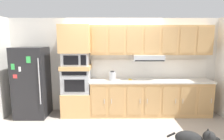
{
  "coord_description": "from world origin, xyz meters",
  "views": [
    {
      "loc": [
        -0.09,
        -4.01,
        1.95
      ],
      "look_at": [
        -0.06,
        0.4,
        1.24
      ],
      "focal_mm": 30.42,
      "sensor_mm": 36.0,
      "label": 1
    }
  ],
  "objects": [
    {
      "name": "upper_cabinet_with_hood",
      "position": [
        0.93,
        0.87,
        1.9
      ],
      "size": [
        3.06,
        0.48,
        0.88
      ],
      "color": "tan",
      "rests_on": "backsplash_panel"
    },
    {
      "name": "lower_cabinet_run",
      "position": [
        0.93,
        0.75,
        0.44
      ],
      "size": [
        3.06,
        0.63,
        0.88
      ],
      "color": "tan",
      "rests_on": "ground"
    },
    {
      "name": "oven_base_cabinet",
      "position": [
        -0.97,
        0.75,
        0.3
      ],
      "size": [
        0.74,
        0.62,
        0.6
      ],
      "primitive_type": "cube",
      "color": "tan",
      "rests_on": "ground"
    },
    {
      "name": "appliance_upper_cabinet",
      "position": [
        -0.97,
        0.75,
        1.96
      ],
      "size": [
        0.74,
        0.62,
        0.68
      ],
      "primitive_type": "cube",
      "color": "tan",
      "rests_on": "microwave"
    },
    {
      "name": "appliance_mid_shelf",
      "position": [
        -0.97,
        0.75,
        1.25
      ],
      "size": [
        0.74,
        0.62,
        0.1
      ],
      "primitive_type": "cube",
      "color": "tan",
      "rests_on": "built_in_oven"
    },
    {
      "name": "countertop_slab",
      "position": [
        0.93,
        0.75,
        0.9
      ],
      "size": [
        3.1,
        0.64,
        0.04
      ],
      "primitive_type": "cube",
      "color": "beige",
      "rests_on": "lower_cabinet_run"
    },
    {
      "name": "microwave",
      "position": [
        -0.97,
        0.75,
        1.46
      ],
      "size": [
        0.64,
        0.54,
        0.32
      ],
      "color": "#A8AAAF",
      "rests_on": "appliance_mid_shelf"
    },
    {
      "name": "dog",
      "position": [
        1.23,
        -1.2,
        0.37
      ],
      "size": [
        0.78,
        0.36,
        0.56
      ],
      "rotation": [
        0.0,
        0.0,
        -0.29
      ],
      "color": "black",
      "rests_on": "ground"
    },
    {
      "name": "backsplash_panel",
      "position": [
        0.93,
        1.04,
        1.17
      ],
      "size": [
        3.1,
        0.02,
        0.5
      ],
      "primitive_type": "cube",
      "color": "white",
      "rests_on": "countertop_slab"
    },
    {
      "name": "electric_kettle",
      "position": [
        -0.05,
        0.7,
        1.03
      ],
      "size": [
        0.17,
        0.17,
        0.24
      ],
      "color": "#A8AAAF",
      "rests_on": "countertop_slab"
    },
    {
      "name": "back_kitchen_wall",
      "position": [
        0.0,
        1.11,
        1.25
      ],
      "size": [
        6.2,
        0.12,
        2.5
      ],
      "primitive_type": "cube",
      "color": "silver",
      "rests_on": "ground"
    },
    {
      "name": "built_in_oven",
      "position": [
        -0.97,
        0.75,
        0.9
      ],
      "size": [
        0.7,
        0.62,
        0.6
      ],
      "color": "#A8AAAF",
      "rests_on": "oven_base_cabinet"
    },
    {
      "name": "ground_plane",
      "position": [
        0.0,
        0.0,
        0.0
      ],
      "size": [
        9.6,
        9.6,
        0.0
      ],
      "primitive_type": "plane",
      "color": "#9E9389"
    },
    {
      "name": "refrigerator",
      "position": [
        -2.08,
        0.68,
        0.88
      ],
      "size": [
        0.76,
        0.73,
        1.76
      ],
      "color": "black",
      "rests_on": "ground"
    },
    {
      "name": "screwdriver",
      "position": [
        0.42,
        0.76,
        0.93
      ],
      "size": [
        0.17,
        0.16,
        0.03
      ],
      "color": "yellow",
      "rests_on": "countertop_slab"
    }
  ]
}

